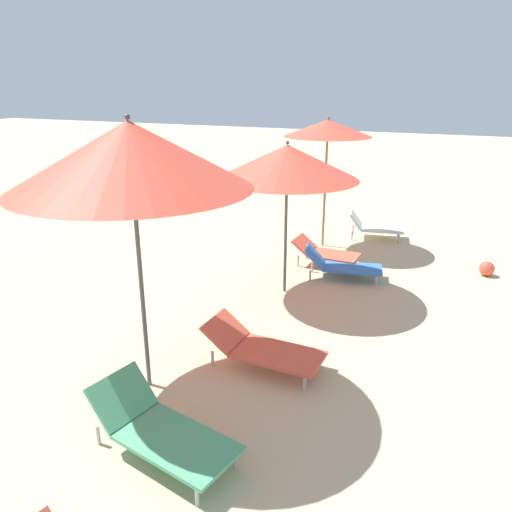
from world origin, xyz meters
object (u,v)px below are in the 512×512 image
object	(u,v)px
umbrella_farthest	(328,128)
lounger_farthest_inland	(325,252)
umbrella_fourth	(287,162)
beach_ball	(487,269)
umbrella_third	(130,155)
lounger_third_shoreside	(262,347)
lounger_farthest_shoreside	(374,226)
lounger_third_inland	(160,429)
lounger_fourth_shoreside	(341,265)

from	to	relation	value
umbrella_farthest	lounger_farthest_inland	world-z (taller)	umbrella_farthest
umbrella_fourth	beach_ball	world-z (taller)	umbrella_fourth
umbrella_third	lounger_third_shoreside	bearing A→B (deg)	41.04
umbrella_fourth	lounger_farthest_shoreside	bearing A→B (deg)	77.67
lounger_third_inland	umbrella_farthest	distance (m)	7.35
lounger_third_shoreside	umbrella_third	bearing A→B (deg)	-137.20
umbrella_fourth	beach_ball	distance (m)	4.44
lounger_fourth_shoreside	lounger_farthest_shoreside	size ratio (longest dim) A/B	1.13
lounger_third_shoreside	lounger_fourth_shoreside	distance (m)	3.35
lounger_farthest_inland	lounger_fourth_shoreside	bearing A→B (deg)	-46.79
umbrella_farthest	beach_ball	bearing A→B (deg)	-8.98
lounger_farthest_shoreside	lounger_third_inland	bearing A→B (deg)	-103.90
lounger_third_shoreside	lounger_farthest_inland	world-z (taller)	lounger_third_shoreside
lounger_third_shoreside	lounger_farthest_shoreside	bearing A→B (deg)	89.57
umbrella_third	lounger_farthest_shoreside	world-z (taller)	umbrella_third
umbrella_fourth	lounger_farthest_shoreside	xyz separation A→B (m)	(0.81, 3.72, -1.95)
lounger_third_inland	lounger_farthest_inland	bearing A→B (deg)	101.72
umbrella_third	lounger_fourth_shoreside	size ratio (longest dim) A/B	2.12
lounger_third_inland	beach_ball	xyz separation A→B (m)	(2.91, 6.45, -0.16)
lounger_farthest_inland	lounger_farthest_shoreside	bearing A→B (deg)	78.36
lounger_third_shoreside	lounger_farthest_inland	xyz separation A→B (m)	(-0.30, 3.86, 0.02)
lounger_third_shoreside	lounger_fourth_shoreside	bearing A→B (deg)	88.94
lounger_third_inland	lounger_fourth_shoreside	bearing A→B (deg)	96.70
lounger_farthest_shoreside	beach_ball	distance (m)	2.85
lounger_farthest_inland	beach_ball	distance (m)	3.03
umbrella_third	beach_ball	distance (m)	7.15
umbrella_third	lounger_third_inland	size ratio (longest dim) A/B	1.96
lounger_third_shoreside	lounger_third_inland	world-z (taller)	lounger_third_inland
lounger_fourth_shoreside	beach_ball	distance (m)	2.78
lounger_farthest_shoreside	lounger_fourth_shoreside	bearing A→B (deg)	-101.71
lounger_third_inland	lounger_farthest_shoreside	bearing A→B (deg)	97.85
lounger_farthest_shoreside	lounger_farthest_inland	bearing A→B (deg)	-113.63
lounger_farthest_shoreside	umbrella_third	bearing A→B (deg)	-110.83
lounger_third_shoreside	umbrella_farthest	distance (m)	5.65
lounger_fourth_shoreside	umbrella_farthest	size ratio (longest dim) A/B	0.54
lounger_third_inland	lounger_farthest_shoreside	world-z (taller)	lounger_third_inland
umbrella_fourth	lounger_farthest_inland	size ratio (longest dim) A/B	1.99
umbrella_third	lounger_third_shoreside	size ratio (longest dim) A/B	2.05
umbrella_farthest	lounger_farthest_inland	distance (m)	2.62
umbrella_farthest	lounger_third_shoreside	bearing A→B (deg)	-82.09
umbrella_third	lounger_fourth_shoreside	bearing A→B (deg)	73.86
lounger_fourth_shoreside	lounger_farthest_inland	bearing A→B (deg)	118.93
lounger_farthest_shoreside	beach_ball	bearing A→B (deg)	-42.20
lounger_farthest_inland	beach_ball	size ratio (longest dim) A/B	4.66
umbrella_third	beach_ball	size ratio (longest dim) A/B	11.35
lounger_fourth_shoreside	lounger_farthest_inland	distance (m)	0.69
umbrella_farthest	lounger_farthest_inland	size ratio (longest dim) A/B	2.15
umbrella_third	lounger_third_shoreside	world-z (taller)	umbrella_third
lounger_third_shoreside	lounger_fourth_shoreside	xyz separation A→B (m)	(0.16, 3.35, 0.01)
umbrella_fourth	lounger_fourth_shoreside	size ratio (longest dim) A/B	1.73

